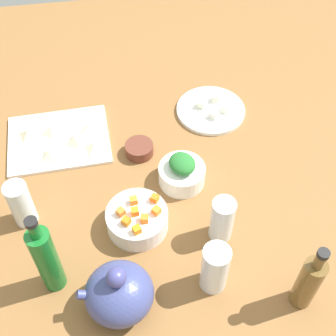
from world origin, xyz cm
name	(u,v)px	position (x,y,z in cm)	size (l,w,h in cm)	color
tabletop	(168,183)	(0.00, 0.00, 1.50)	(190.00, 190.00, 3.00)	brown
cutting_board	(59,140)	(29.32, -19.30, 3.50)	(29.05, 23.31, 1.00)	white
plate_tofu	(211,110)	(-17.29, -24.29, 3.60)	(21.13, 21.13, 1.20)	white
bowl_greens	(182,175)	(-3.60, 1.02, 5.76)	(12.53, 12.53, 5.51)	white
bowl_carrots	(137,220)	(9.92, 13.45, 5.89)	(15.39, 15.39, 5.79)	white
bowl_small_side	(139,149)	(6.56, -10.85, 4.68)	(8.04, 8.04, 3.37)	brown
teapot	(119,293)	(16.06, 33.53, 9.12)	(16.67, 14.97, 15.62)	#3C447B
bottle_0	(46,259)	(30.51, 25.55, 14.00)	(5.15, 5.15, 26.01)	#156724
bottle_1	(308,282)	(-24.04, 38.58, 11.73)	(4.95, 4.95, 21.50)	brown
drinking_glass_0	(215,268)	(-5.41, 31.52, 10.05)	(6.22, 6.22, 14.11)	white
drinking_glass_1	(21,204)	(37.63, 7.01, 9.80)	(5.75, 5.75, 13.59)	white
drinking_glass_2	(222,220)	(-10.07, 19.03, 9.50)	(5.76, 5.76, 13.01)	white
carrot_cube_0	(156,211)	(5.10, 14.17, 9.69)	(1.80, 1.80, 1.80)	orange
carrot_cube_1	(145,219)	(8.24, 15.93, 9.69)	(1.80, 1.80, 1.80)	orange
carrot_cube_2	(126,221)	(12.66, 16.00, 9.69)	(1.80, 1.80, 1.80)	orange
carrot_cube_3	(134,200)	(10.23, 10.23, 9.69)	(1.80, 1.80, 1.80)	orange
carrot_cube_4	(121,212)	(13.71, 13.14, 9.69)	(1.80, 1.80, 1.80)	orange
carrot_cube_5	(137,230)	(10.44, 18.74, 9.69)	(1.80, 1.80, 1.80)	orange
carrot_cube_6	(135,212)	(10.30, 13.54, 9.69)	(1.80, 1.80, 1.80)	orange
carrot_cube_7	(155,198)	(4.98, 10.42, 9.69)	(1.80, 1.80, 1.80)	orange
chopped_greens_mound	(182,164)	(-3.60, 1.02, 10.38)	(7.72, 6.73, 3.74)	#266E2C
tofu_cube_0	(214,115)	(-17.34, -20.56, 5.30)	(2.20, 2.20, 2.20)	white
tofu_cube_1	(216,98)	(-19.56, -27.72, 5.30)	(2.20, 2.20, 2.20)	#F0E2CE
tofu_cube_2	(201,104)	(-14.45, -25.61, 5.30)	(2.20, 2.20, 2.20)	#E8EFCB
tofu_cube_3	(225,109)	(-21.31, -22.36, 5.30)	(2.20, 2.20, 2.20)	white
dumpling_0	(50,130)	(31.42, -21.99, 5.32)	(4.49, 4.43, 2.63)	beige
dumpling_1	(88,129)	(20.47, -20.73, 5.13)	(5.13, 4.52, 2.27)	beige
dumpling_2	(74,140)	(24.66, -16.64, 5.54)	(4.10, 4.09, 3.07)	beige
dumpling_3	(28,133)	(37.79, -21.64, 5.20)	(5.08, 4.97, 2.40)	beige
dumpling_4	(95,146)	(19.00, -13.40, 5.26)	(5.04, 4.99, 2.52)	beige
dumpling_5	(49,155)	(31.80, -12.32, 5.23)	(4.39, 4.20, 2.46)	beige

